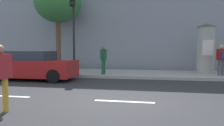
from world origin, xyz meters
TOP-DOWN VIEW (x-y plane):
  - ground_plane at (0.00, 0.00)m, footprint 80.00×80.00m
  - sidewalk_curb at (0.00, 7.00)m, footprint 36.00×4.00m
  - lane_markings at (0.00, 0.00)m, footprint 25.80×0.16m
  - building_backdrop at (0.00, 12.00)m, footprint 36.00×5.00m
  - traffic_light at (-3.60, 5.24)m, footprint 0.24×0.45m
  - poster_column at (3.92, 7.51)m, footprint 1.11×1.11m
  - street_tree at (-5.73, 7.91)m, footprint 3.21×3.21m
  - pedestrian_in_light_jacket at (-2.78, -1.72)m, footprint 0.34×0.66m
  - pedestrian_with_bag at (4.44, 6.24)m, footprint 0.61×0.52m
  - pedestrian_near_pole at (-1.96, 5.64)m, footprint 0.31×0.59m
  - parked_car_red at (-5.29, 3.74)m, footprint 4.41×1.83m

SIDE VIEW (x-z plane):
  - ground_plane at x=0.00m, z-range 0.00..0.00m
  - lane_markings at x=0.00m, z-range 0.00..0.01m
  - sidewalk_curb at x=0.00m, z-range 0.00..0.15m
  - parked_car_red at x=-5.29m, z-range -0.02..1.46m
  - pedestrian_in_light_jacket at x=-2.78m, z-range 0.16..1.82m
  - pedestrian_near_pole at x=-1.96m, z-range 0.29..1.94m
  - pedestrian_with_bag at x=4.44m, z-range 0.32..1.99m
  - poster_column at x=3.92m, z-range 0.17..3.13m
  - traffic_light at x=-3.60m, z-range 0.92..5.46m
  - street_tree at x=-5.73m, z-range 1.77..7.81m
  - building_backdrop at x=0.00m, z-range 0.00..9.84m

